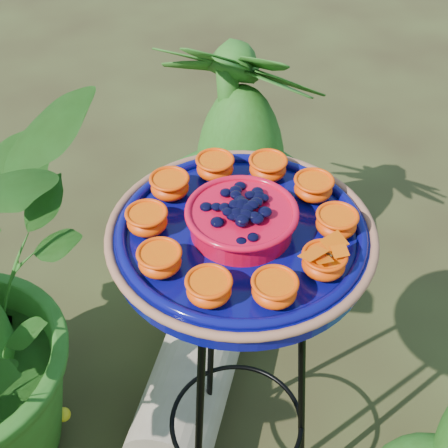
{
  "coord_description": "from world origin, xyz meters",
  "views": [
    {
      "loc": [
        -0.42,
        -0.61,
        1.59
      ],
      "look_at": [
        0.02,
        0.0,
        0.91
      ],
      "focal_mm": 50.0,
      "sensor_mm": 36.0,
      "label": 1
    }
  ],
  "objects": [
    {
      "name": "driftwood_log",
      "position": [
        0.14,
        0.3,
        0.11
      ],
      "size": [
        0.65,
        0.6,
        0.22
      ],
      "primitive_type": "cylinder",
      "rotation": [
        0.0,
        1.57,
        0.72
      ],
      "color": "tan",
      "rests_on": "ground"
    },
    {
      "name": "feeder_dish",
      "position": [
        0.04,
        -0.01,
        0.89
      ],
      "size": [
        0.5,
        0.5,
        0.1
      ],
      "rotation": [
        0.0,
        0.0,
        -0.18
      ],
      "color": "#07085A",
      "rests_on": "tripod_stand"
    },
    {
      "name": "shrub_back_right",
      "position": [
        0.53,
        0.64,
        0.44
      ],
      "size": [
        0.68,
        0.68,
        0.88
      ],
      "primitive_type": "imported",
      "rotation": [
        0.0,
        0.0,
        2.17
      ],
      "color": "#265416",
      "rests_on": "ground"
    },
    {
      "name": "tripod_stand",
      "position": [
        0.04,
        -0.01,
        0.52
      ],
      "size": [
        0.36,
        0.36,
        0.85
      ],
      "rotation": [
        0.0,
        0.0,
        -0.18
      ],
      "color": "black",
      "rests_on": "ground"
    }
  ]
}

